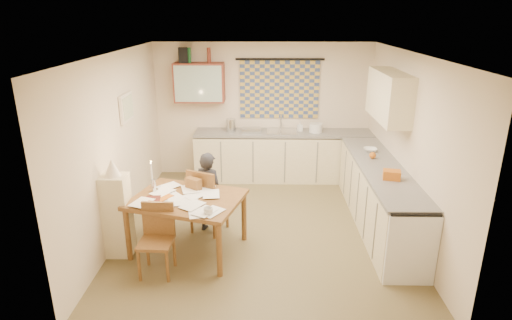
{
  "coord_description": "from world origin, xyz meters",
  "views": [
    {
      "loc": [
        0.02,
        -5.64,
        3.0
      ],
      "look_at": [
        -0.09,
        0.2,
        0.98
      ],
      "focal_mm": 30.0,
      "sensor_mm": 36.0,
      "label": 1
    }
  ],
  "objects_px": {
    "stove": "(404,238)",
    "dining_table": "(188,223)",
    "chair_far": "(209,212)",
    "person": "(209,193)",
    "shelf_stand": "(118,216)",
    "counter_back": "(284,156)",
    "counter_right": "(378,196)"
  },
  "relations": [
    {
      "from": "counter_right",
      "to": "stove",
      "type": "xyz_separation_m",
      "value": [
        0.0,
        -1.23,
        0.0
      ]
    },
    {
      "from": "shelf_stand",
      "to": "chair_far",
      "type": "bearing_deg",
      "value": 30.87
    },
    {
      "from": "counter_back",
      "to": "person",
      "type": "height_order",
      "value": "person"
    },
    {
      "from": "person",
      "to": "shelf_stand",
      "type": "xyz_separation_m",
      "value": [
        -1.09,
        -0.64,
        -0.05
      ]
    },
    {
      "from": "counter_right",
      "to": "dining_table",
      "type": "distance_m",
      "value": 2.77
    },
    {
      "from": "counter_right",
      "to": "stove",
      "type": "distance_m",
      "value": 1.23
    },
    {
      "from": "dining_table",
      "to": "chair_far",
      "type": "distance_m",
      "value": 0.56
    },
    {
      "from": "dining_table",
      "to": "person",
      "type": "distance_m",
      "value": 0.6
    },
    {
      "from": "counter_back",
      "to": "shelf_stand",
      "type": "relative_size",
      "value": 3.02
    },
    {
      "from": "counter_back",
      "to": "dining_table",
      "type": "distance_m",
      "value": 2.93
    },
    {
      "from": "dining_table",
      "to": "person",
      "type": "relative_size",
      "value": 1.33
    },
    {
      "from": "counter_back",
      "to": "stove",
      "type": "bearing_deg",
      "value": -67.02
    },
    {
      "from": "counter_back",
      "to": "chair_far",
      "type": "relative_size",
      "value": 3.42
    },
    {
      "from": "chair_far",
      "to": "shelf_stand",
      "type": "distance_m",
      "value": 1.28
    },
    {
      "from": "chair_far",
      "to": "person",
      "type": "relative_size",
      "value": 0.81
    },
    {
      "from": "counter_right",
      "to": "stove",
      "type": "relative_size",
      "value": 3.25
    },
    {
      "from": "chair_far",
      "to": "shelf_stand",
      "type": "xyz_separation_m",
      "value": [
        -1.08,
        -0.64,
        0.25
      ]
    },
    {
      "from": "counter_back",
      "to": "counter_right",
      "type": "bearing_deg",
      "value": -54.65
    },
    {
      "from": "counter_right",
      "to": "dining_table",
      "type": "bearing_deg",
      "value": -164.12
    },
    {
      "from": "stove",
      "to": "person",
      "type": "bearing_deg",
      "value": 158.04
    },
    {
      "from": "stove",
      "to": "dining_table",
      "type": "bearing_deg",
      "value": 169.97
    },
    {
      "from": "stove",
      "to": "dining_table",
      "type": "distance_m",
      "value": 2.71
    },
    {
      "from": "chair_far",
      "to": "person",
      "type": "height_order",
      "value": "person"
    },
    {
      "from": "stove",
      "to": "shelf_stand",
      "type": "xyz_separation_m",
      "value": [
        -3.54,
        0.35,
        0.09
      ]
    },
    {
      "from": "person",
      "to": "shelf_stand",
      "type": "bearing_deg",
      "value": 54.95
    },
    {
      "from": "dining_table",
      "to": "person",
      "type": "bearing_deg",
      "value": 83.84
    },
    {
      "from": "counter_back",
      "to": "stove",
      "type": "relative_size",
      "value": 3.64
    },
    {
      "from": "chair_far",
      "to": "person",
      "type": "bearing_deg",
      "value": -148.07
    },
    {
      "from": "counter_back",
      "to": "shelf_stand",
      "type": "distance_m",
      "value": 3.52
    },
    {
      "from": "counter_back",
      "to": "person",
      "type": "bearing_deg",
      "value": -119.21
    },
    {
      "from": "stove",
      "to": "person",
      "type": "relative_size",
      "value": 0.76
    },
    {
      "from": "counter_back",
      "to": "dining_table",
      "type": "bearing_deg",
      "value": -117.88
    }
  ]
}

